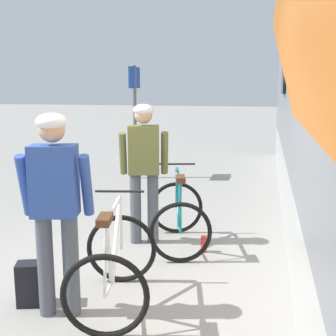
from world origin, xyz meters
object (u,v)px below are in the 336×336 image
bicycle_near_white (114,265)px  backpack_on_platform (33,283)px  bicycle_far_teal (178,216)px  water_bottle_near_the_bikes (204,244)px  platform_sign_post (135,103)px  cyclist_far_in_olive (144,161)px  cyclist_near_in_blue (55,198)px

bicycle_near_white → backpack_on_platform: size_ratio=2.97×
bicycle_far_teal → water_bottle_near_the_bikes: bicycle_far_teal is taller
backpack_on_platform → water_bottle_near_the_bikes: bearing=31.0°
water_bottle_near_the_bikes → platform_sign_post: platform_sign_post is taller
cyclist_far_in_olive → backpack_on_platform: 2.06m
cyclist_near_in_blue → water_bottle_near_the_bikes: bearing=59.1°
bicycle_near_white → bicycle_far_teal: same height
bicycle_near_white → water_bottle_near_the_bikes: (0.60, 1.50, -0.30)m
cyclist_near_in_blue → platform_sign_post: platform_sign_post is taller
water_bottle_near_the_bikes → platform_sign_post: 4.74m
bicycle_near_white → platform_sign_post: 5.81m
cyclist_far_in_olive → bicycle_far_teal: 0.80m
bicycle_far_teal → water_bottle_near_the_bikes: (0.33, -0.11, -0.30)m
cyclist_near_in_blue → platform_sign_post: bearing=100.2°
cyclist_near_in_blue → bicycle_far_teal: (0.69, 1.83, -0.65)m
bicycle_far_teal → backpack_on_platform: size_ratio=3.03×
cyclist_near_in_blue → bicycle_far_teal: size_ratio=1.45×
cyclist_near_in_blue → cyclist_far_in_olive: size_ratio=1.00×
cyclist_far_in_olive → platform_sign_post: platform_sign_post is taller
cyclist_far_in_olive → bicycle_far_teal: size_ratio=1.45×
backpack_on_platform → water_bottle_near_the_bikes: 2.11m
cyclist_far_in_olive → water_bottle_near_the_bikes: (0.79, -0.17, -0.95)m
bicycle_near_white → bicycle_far_teal: size_ratio=0.98×
backpack_on_platform → bicycle_far_teal: bearing=40.4°
cyclist_near_in_blue → water_bottle_near_the_bikes: cyclist_near_in_blue is taller
bicycle_far_teal → platform_sign_post: platform_sign_post is taller
cyclist_near_in_blue → water_bottle_near_the_bikes: size_ratio=8.53×
bicycle_far_teal → backpack_on_platform: bearing=-120.4°
cyclist_near_in_blue → bicycle_far_teal: cyclist_near_in_blue is taller
bicycle_far_teal → water_bottle_near_the_bikes: 0.46m
cyclist_far_in_olive → bicycle_far_teal: (0.45, -0.06, -0.65)m
backpack_on_platform → platform_sign_post: bearing=78.0°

